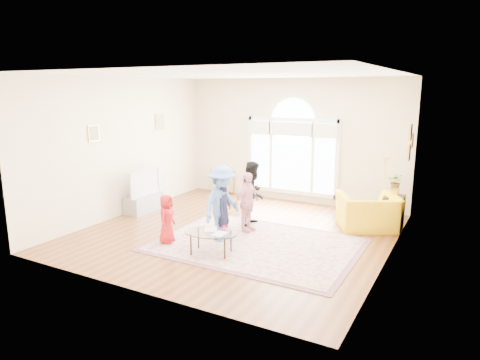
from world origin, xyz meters
The scene contains 18 objects.
ground centered at (0.00, 0.00, 0.00)m, with size 6.00×6.00×0.00m, color brown.
room_shell centered at (0.01, 2.83, 1.57)m, with size 6.00×6.00×6.00m.
area_rug centered at (0.67, -0.44, 0.01)m, with size 3.60×2.60×0.02m, color beige.
rug_border centered at (0.67, -0.44, 0.01)m, with size 3.80×2.80×0.01m, color #7D4F5D.
tv_console centered at (-2.75, 0.30, 0.21)m, with size 0.45×1.00×0.42m, color gray.
television centered at (-2.74, 0.30, 0.74)m, with size 0.17×1.11×0.64m.
coffee_table centered at (0.18, -1.26, 0.40)m, with size 1.11×0.84×0.54m.
armchair centered at (2.33, 1.49, 0.38)m, with size 1.18×1.03×0.77m, color yellow.
side_cabinet centered at (2.78, 1.90, 0.35)m, with size 0.40×0.50×0.70m, color black.
floor_lamp centered at (2.50, 2.10, 1.28)m, with size 0.25×0.25×1.51m.
plant_pedestal centered at (2.70, 2.52, 0.35)m, with size 0.20×0.20×0.70m, color white.
potted_plant centered at (2.70, 2.52, 0.89)m, with size 0.34×0.29×0.37m, color #33722D.
leaning_picture centered at (-2.11, 2.90, 0.00)m, with size 0.80×0.05×0.62m, color tan.
child_red centered at (-0.88, -1.18, 0.49)m, with size 0.46×0.30×0.95m, color red.
child_navy centered at (-0.01, -0.49, 0.59)m, with size 0.42×0.27×1.14m, color #171B39.
child_black centered at (0.07, 0.61, 0.72)m, with size 0.68×0.53×1.40m, color black.
child_pink centered at (0.16, 0.14, 0.64)m, with size 0.73×0.30×1.25m, color #F0A5B6.
child_blue centered at (-0.02, -0.55, 0.76)m, with size 0.96×0.55×1.48m, color #4D7DC5.
Camera 1 is at (4.12, -7.38, 2.92)m, focal length 32.00 mm.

